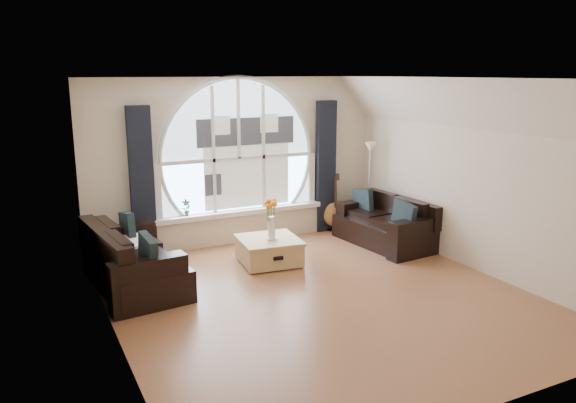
# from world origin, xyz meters

# --- Properties ---
(ground) EXTENTS (5.00, 5.50, 0.01)m
(ground) POSITION_xyz_m (0.00, 0.00, 0.00)
(ground) COLOR brown
(ground) RESTS_ON ground
(ceiling) EXTENTS (5.00, 5.50, 0.01)m
(ceiling) POSITION_xyz_m (0.00, 0.00, 2.70)
(ceiling) COLOR silver
(ceiling) RESTS_ON ground
(wall_back) EXTENTS (5.00, 0.01, 2.70)m
(wall_back) POSITION_xyz_m (0.00, 2.75, 1.35)
(wall_back) COLOR beige
(wall_back) RESTS_ON ground
(wall_front) EXTENTS (5.00, 0.01, 2.70)m
(wall_front) POSITION_xyz_m (0.00, -2.75, 1.35)
(wall_front) COLOR beige
(wall_front) RESTS_ON ground
(wall_left) EXTENTS (0.01, 5.50, 2.70)m
(wall_left) POSITION_xyz_m (-2.50, 0.00, 1.35)
(wall_left) COLOR beige
(wall_left) RESTS_ON ground
(wall_right) EXTENTS (0.01, 5.50, 2.70)m
(wall_right) POSITION_xyz_m (2.50, 0.00, 1.35)
(wall_right) COLOR beige
(wall_right) RESTS_ON ground
(attic_slope) EXTENTS (0.92, 5.50, 0.72)m
(attic_slope) POSITION_xyz_m (2.20, 0.00, 2.35)
(attic_slope) COLOR silver
(attic_slope) RESTS_ON ground
(arched_window) EXTENTS (2.60, 0.06, 2.15)m
(arched_window) POSITION_xyz_m (0.00, 2.72, 1.62)
(arched_window) COLOR silver
(arched_window) RESTS_ON wall_back
(window_sill) EXTENTS (2.90, 0.22, 0.08)m
(window_sill) POSITION_xyz_m (0.00, 2.65, 0.51)
(window_sill) COLOR white
(window_sill) RESTS_ON wall_back
(window_frame) EXTENTS (2.76, 0.08, 2.15)m
(window_frame) POSITION_xyz_m (0.00, 2.69, 1.62)
(window_frame) COLOR white
(window_frame) RESTS_ON wall_back
(neighbor_house) EXTENTS (1.70, 0.02, 1.50)m
(neighbor_house) POSITION_xyz_m (0.15, 2.71, 1.50)
(neighbor_house) COLOR silver
(neighbor_house) RESTS_ON wall_back
(curtain_left) EXTENTS (0.35, 0.12, 2.30)m
(curtain_left) POSITION_xyz_m (-1.60, 2.63, 1.15)
(curtain_left) COLOR black
(curtain_left) RESTS_ON ground
(curtain_right) EXTENTS (0.35, 0.12, 2.30)m
(curtain_right) POSITION_xyz_m (1.60, 2.63, 1.15)
(curtain_right) COLOR black
(curtain_right) RESTS_ON ground
(sofa_left) EXTENTS (1.14, 1.95, 0.82)m
(sofa_left) POSITION_xyz_m (-2.02, 1.37, 0.40)
(sofa_left) COLOR black
(sofa_left) RESTS_ON ground
(sofa_right) EXTENTS (1.01, 1.79, 0.76)m
(sofa_right) POSITION_xyz_m (2.04, 1.46, 0.40)
(sofa_right) COLOR black
(sofa_right) RESTS_ON ground
(coffee_chest) EXTENTS (0.95, 0.95, 0.42)m
(coffee_chest) POSITION_xyz_m (-0.04, 1.45, 0.21)
(coffee_chest) COLOR tan
(coffee_chest) RESTS_ON ground
(throw_blanket) EXTENTS (0.62, 0.62, 0.10)m
(throw_blanket) POSITION_xyz_m (-2.03, 1.65, 0.50)
(throw_blanket) COLOR silver
(throw_blanket) RESTS_ON sofa_left
(vase_flowers) EXTENTS (0.24, 0.24, 0.70)m
(vase_flowers) POSITION_xyz_m (-0.03, 1.37, 0.77)
(vase_flowers) COLOR white
(vase_flowers) RESTS_ON coffee_chest
(floor_lamp) EXTENTS (0.24, 0.24, 1.60)m
(floor_lamp) POSITION_xyz_m (2.21, 2.17, 0.80)
(floor_lamp) COLOR #B2B2B2
(floor_lamp) RESTS_ON ground
(guitar) EXTENTS (0.43, 0.37, 1.06)m
(guitar) POSITION_xyz_m (1.71, 2.51, 0.53)
(guitar) COLOR brown
(guitar) RESTS_ON ground
(potted_plant) EXTENTS (0.15, 0.11, 0.27)m
(potted_plant) POSITION_xyz_m (-0.93, 2.65, 0.69)
(potted_plant) COLOR #1E6023
(potted_plant) RESTS_ON window_sill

